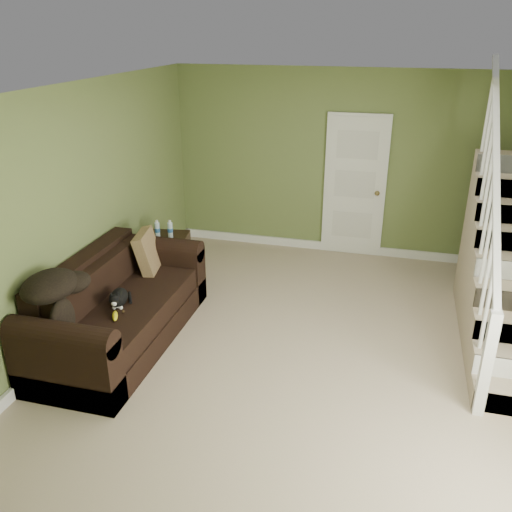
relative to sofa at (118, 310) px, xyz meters
The scene contains 14 objects.
floor 2.08m from the sofa, ahead, with size 5.00×5.50×0.01m, color tan.
ceiling 3.04m from the sofa, ahead, with size 5.00×5.50×0.01m, color white.
wall_back 3.82m from the sofa, 56.85° to the left, with size 5.00×0.04×2.60m, color olive.
wall_front 3.28m from the sofa, 49.97° to the right, with size 5.00×0.04×2.60m, color olive.
wall_left 1.12m from the sofa, 144.32° to the left, with size 0.04×5.50×2.60m, color olive.
baseboard_back 3.68m from the sofa, 56.59° to the left, with size 5.00×0.04×0.12m, color white.
baseboard_left 0.64m from the sofa, 142.54° to the left, with size 0.04×5.50×0.12m, color white.
door 3.77m from the sofa, 55.18° to the left, with size 0.86×0.12×2.02m.
sofa is the anchor object (origin of this frame).
side_table 1.47m from the sofa, 93.10° to the left, with size 0.60×0.60×0.86m.
cat 0.30m from the sofa, 54.86° to the right, with size 0.28×0.46×0.22m.
banana 0.46m from the sofa, 62.97° to the right, with size 0.05×0.19×0.05m, color yellow.
throw_pillow 0.84m from the sofa, 89.29° to the left, with size 0.12×0.49×0.49m, color #4E381F.
throw_blanket 0.96m from the sofa, 107.46° to the right, with size 0.45×0.59×0.25m, color black.
Camera 1 is at (0.67, -4.78, 3.12)m, focal length 38.00 mm.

